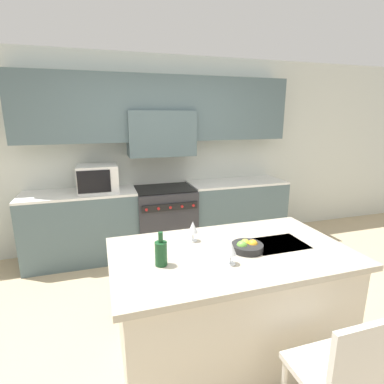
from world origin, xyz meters
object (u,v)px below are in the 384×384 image
object	(u,v)px
island_chair	(342,374)
wine_bottle	(161,253)
range_stove	(165,219)
microwave	(98,178)
wine_glass_near	(231,249)
wine_glass_far	(193,228)
fruit_bowl	(247,247)

from	to	relation	value
island_chair	wine_bottle	size ratio (longest dim) A/B	3.81
range_stove	island_chair	distance (m)	2.95
microwave	wine_glass_near	size ratio (longest dim) A/B	2.96
wine_bottle	wine_glass_far	bearing A→B (deg)	44.56
island_chair	wine_glass_far	xyz separation A→B (m)	(-0.48, 1.15, 0.47)
wine_bottle	wine_glass_near	xyz separation A→B (m)	(0.46, -0.13, 0.02)
range_stove	fruit_bowl	xyz separation A→B (m)	(0.19, -2.07, 0.46)
island_chair	wine_bottle	bearing A→B (deg)	134.51
fruit_bowl	wine_glass_far	bearing A→B (deg)	139.22
range_stove	island_chair	xyz separation A→B (m)	(0.34, -2.93, 0.07)
wine_bottle	wine_glass_near	distance (m)	0.48
range_stove	microwave	world-z (taller)	microwave
range_stove	wine_glass_near	world-z (taller)	wine_glass_near
fruit_bowl	wine_bottle	bearing A→B (deg)	-177.24
wine_glass_far	microwave	bearing A→B (deg)	111.84
microwave	island_chair	world-z (taller)	microwave
island_chair	wine_glass_near	size ratio (longest dim) A/B	5.44
range_stove	wine_glass_far	xyz separation A→B (m)	(-0.15, -1.78, 0.55)
range_stove	fruit_bowl	distance (m)	2.13
island_chair	wine_glass_far	size ratio (longest dim) A/B	5.44
microwave	island_chair	distance (m)	3.24
island_chair	wine_glass_near	world-z (taller)	wine_glass_near
range_stove	wine_glass_near	xyz separation A→B (m)	(-0.02, -2.23, 0.55)
range_stove	island_chair	bearing A→B (deg)	-83.42
range_stove	wine_bottle	bearing A→B (deg)	-102.76
wine_bottle	wine_glass_far	size ratio (longest dim) A/B	1.43
wine_bottle	island_chair	bearing A→B (deg)	-45.49
wine_glass_near	microwave	bearing A→B (deg)	110.68
wine_glass_near	wine_glass_far	xyz separation A→B (m)	(-0.13, 0.45, 0.00)
microwave	wine_bottle	xyz separation A→B (m)	(0.39, -2.12, -0.12)
range_stove	microwave	xyz separation A→B (m)	(-0.87, 0.02, 0.65)
microwave	wine_glass_far	bearing A→B (deg)	-68.16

